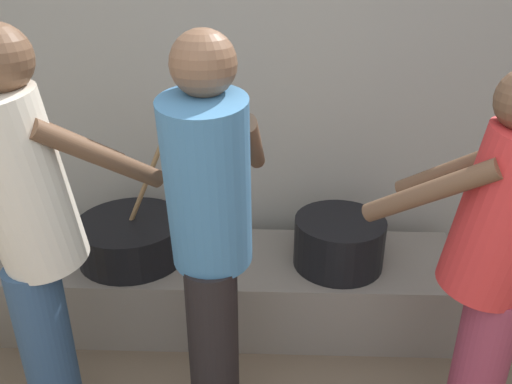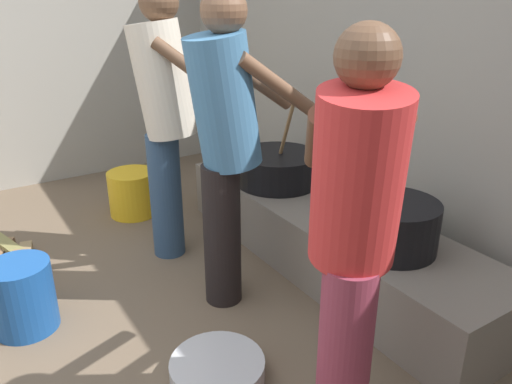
% 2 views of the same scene
% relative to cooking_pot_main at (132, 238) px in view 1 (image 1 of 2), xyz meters
% --- Properties ---
extents(block_enclosure_rear, '(5.71, 0.20, 2.33)m').
position_rel_cooking_pot_main_xyz_m(block_enclosure_rear, '(0.73, 0.52, 0.68)').
color(block_enclosure_rear, '#9E998E').
rests_on(block_enclosure_rear, ground_plane).
extents(hearth_ledge, '(2.37, 0.60, 0.38)m').
position_rel_cooking_pot_main_xyz_m(hearth_ledge, '(0.53, 0.00, -0.30)').
color(hearth_ledge, slate).
rests_on(hearth_ledge, ground_plane).
extents(cooking_pot_main, '(0.55, 0.55, 0.66)m').
position_rel_cooking_pot_main_xyz_m(cooking_pot_main, '(0.00, 0.00, 0.00)').
color(cooking_pot_main, black).
rests_on(cooking_pot_main, hearth_ledge).
extents(cooking_pot_secondary, '(0.45, 0.45, 0.25)m').
position_rel_cooking_pot_main_xyz_m(cooking_pot_secondary, '(1.07, -0.04, 0.02)').
color(cooking_pot_secondary, black).
rests_on(cooking_pot_secondary, hearth_ledge).
extents(cook_in_blue_shirt, '(0.36, 0.69, 1.63)m').
position_rel_cooking_pot_main_xyz_m(cook_in_blue_shirt, '(0.50, -0.67, 0.45)').
color(cook_in_blue_shirt, black).
rests_on(cook_in_blue_shirt, ground_plane).
extents(cook_in_red_shirt, '(0.71, 0.65, 1.54)m').
position_rel_cooking_pot_main_xyz_m(cook_in_red_shirt, '(1.50, -0.74, 0.39)').
color(cook_in_red_shirt, '#8C3347').
rests_on(cook_in_red_shirt, ground_plane).
extents(cook_in_cream_shirt, '(0.69, 0.72, 1.65)m').
position_rel_cooking_pot_main_xyz_m(cook_in_cream_shirt, '(-0.13, -0.72, 0.46)').
color(cook_in_cream_shirt, navy).
rests_on(cook_in_cream_shirt, ground_plane).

